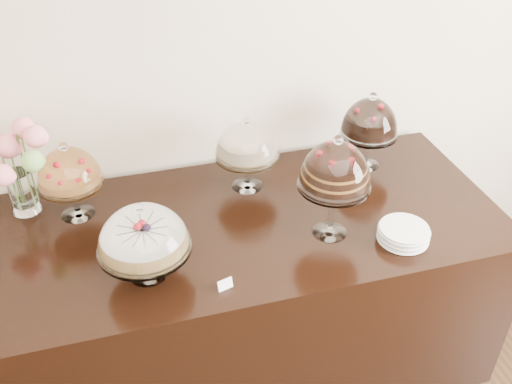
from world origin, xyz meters
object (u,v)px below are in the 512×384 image
object	(u,v)px
plate_stack	(403,234)
cake_stand_cheesecake	(247,144)
display_counter	(253,292)
cake_stand_choco_layer	(335,169)
cake_stand_dark_choco	(370,120)
cake_stand_sugar_sponge	(143,234)
flower_vase	(16,162)
cake_stand_fruit_tart	(69,171)

from	to	relation	value
plate_stack	cake_stand_cheesecake	bearing A→B (deg)	133.12
display_counter	cake_stand_choco_layer	world-z (taller)	cake_stand_choco_layer
cake_stand_dark_choco	plate_stack	size ratio (longest dim) A/B	1.89
cake_stand_sugar_sponge	flower_vase	size ratio (longest dim) A/B	0.87
display_counter	cake_stand_sugar_sponge	distance (m)	0.84
cake_stand_fruit_tart	display_counter	bearing A→B (deg)	-18.53
display_counter	cake_stand_sugar_sponge	xyz separation A→B (m)	(-0.48, -0.23, 0.65)
cake_stand_choco_layer	plate_stack	xyz separation A→B (m)	(0.28, -0.13, -0.29)
cake_stand_sugar_sponge	cake_stand_choco_layer	world-z (taller)	cake_stand_choco_layer
cake_stand_cheesecake	flower_vase	bearing A→B (deg)	175.48
flower_vase	plate_stack	xyz separation A→B (m)	(1.52, -0.64, -0.22)
cake_stand_fruit_tart	plate_stack	size ratio (longest dim) A/B	1.75
cake_stand_sugar_sponge	cake_stand_cheesecake	world-z (taller)	cake_stand_cheesecake
display_counter	cake_stand_cheesecake	distance (m)	0.73
cake_stand_choco_layer	cake_stand_dark_choco	bearing A→B (deg)	50.91
cake_stand_sugar_sponge	cake_stand_fruit_tart	distance (m)	0.54
cake_stand_fruit_tart	flower_vase	size ratio (longest dim) A/B	0.90
display_counter	flower_vase	distance (m)	1.23
cake_stand_choco_layer	cake_stand_cheesecake	bearing A→B (deg)	119.83
display_counter	cake_stand_fruit_tart	bearing A→B (deg)	161.47
cake_stand_fruit_tart	plate_stack	xyz separation A→B (m)	(1.31, -0.55, -0.20)
cake_stand_dark_choco	flower_vase	distance (m)	1.61
display_counter	flower_vase	xyz separation A→B (m)	(-0.95, 0.34, 0.70)
cake_stand_sugar_sponge	flower_vase	distance (m)	0.73
cake_stand_cheesecake	flower_vase	xyz separation A→B (m)	(-0.99, 0.08, 0.02)
cake_stand_choco_layer	cake_stand_dark_choco	size ratio (longest dim) A/B	1.20
cake_stand_cheesecake	cake_stand_choco_layer	bearing A→B (deg)	-60.17
cake_stand_sugar_sponge	flower_vase	world-z (taller)	flower_vase
display_counter	plate_stack	bearing A→B (deg)	-28.15
display_counter	cake_stand_choco_layer	bearing A→B (deg)	-31.10
cake_stand_fruit_tart	plate_stack	world-z (taller)	cake_stand_fruit_tart
cake_stand_choco_layer	cake_stand_fruit_tart	world-z (taller)	cake_stand_choco_layer
cake_stand_cheesecake	cake_stand_fruit_tart	xyz separation A→B (m)	(-0.78, -0.01, -0.00)
display_counter	cake_stand_dark_choco	world-z (taller)	cake_stand_dark_choco
cake_stand_fruit_tart	flower_vase	world-z (taller)	flower_vase
cake_stand_cheesecake	cake_stand_dark_choco	size ratio (longest dim) A/B	0.92
cake_stand_fruit_tart	plate_stack	bearing A→B (deg)	-22.88
cake_stand_dark_choco	plate_stack	world-z (taller)	cake_stand_dark_choco
display_counter	cake_stand_choco_layer	xyz separation A→B (m)	(0.29, -0.18, 0.77)
cake_stand_cheesecake	cake_stand_fruit_tart	size ratio (longest dim) A/B	1.00
cake_stand_choco_layer	cake_stand_cheesecake	size ratio (longest dim) A/B	1.30
cake_stand_choco_layer	cake_stand_cheesecake	world-z (taller)	cake_stand_choco_layer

